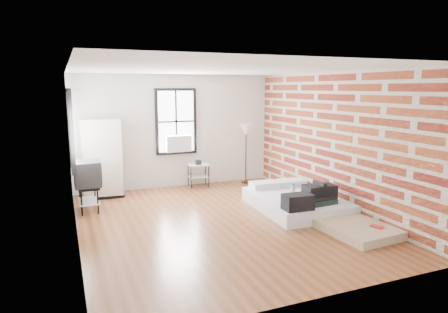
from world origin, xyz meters
name	(u,v)px	position (x,y,z in m)	size (l,w,h in m)	color
ground	(220,222)	(0.00, 0.00, 0.00)	(6.00, 6.00, 0.00)	#573217
room_shell	(224,127)	(0.23, 0.36, 1.74)	(5.02, 6.02, 2.80)	silver
mattress_main	(296,201)	(1.74, 0.13, 0.19)	(1.66, 2.19, 0.68)	white
mattress_bare	(337,218)	(1.91, -0.96, 0.12)	(1.13, 1.96, 0.41)	tan
wardrobe	(103,159)	(-1.82, 2.65, 0.89)	(0.95, 0.60, 1.78)	black
side_table	(198,169)	(0.49, 2.72, 0.46)	(0.56, 0.46, 0.68)	black
floor_lamp	(246,133)	(1.78, 2.65, 1.32)	(0.33, 0.33, 1.55)	black
tv_stand	(88,175)	(-2.21, 1.66, 0.73)	(0.52, 0.73, 1.02)	black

